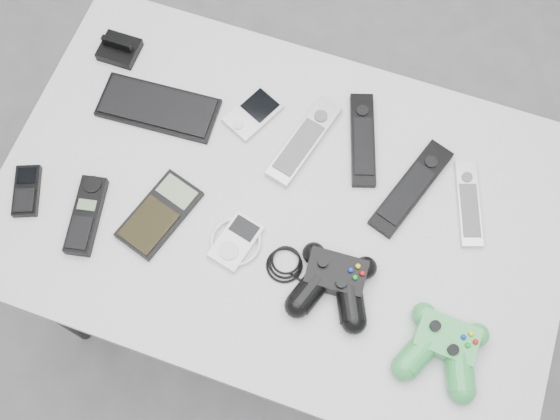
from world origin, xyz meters
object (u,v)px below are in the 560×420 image
(remote_silver_a, at_px, (304,141))
(controller_green, at_px, (444,347))
(pda_keyboard, at_px, (158,107))
(mobile_phone, at_px, (27,191))
(mp3_player, at_px, (236,242))
(pda, at_px, (253,114))
(calculator, at_px, (159,214))
(remote_silver_b, at_px, (469,204))
(controller_black, at_px, (334,282))
(desk, at_px, (282,215))
(remote_black_b, at_px, (411,188))
(cordless_handset, at_px, (86,215))
(remote_black_a, at_px, (363,139))

(remote_silver_a, xyz_separation_m, controller_green, (0.39, -0.33, 0.02))
(pda_keyboard, bearing_deg, remote_silver_a, 0.91)
(mobile_phone, distance_m, mp3_player, 0.45)
(pda, xyz_separation_m, calculator, (-0.10, -0.28, -0.00))
(pda, height_order, remote_silver_b, same)
(pda, xyz_separation_m, controller_green, (0.51, -0.36, 0.02))
(controller_black, bearing_deg, remote_silver_b, 47.01)
(mp3_player, bearing_deg, pda, 116.85)
(mobile_phone, height_order, calculator, same)
(mobile_phone, bearing_deg, desk, -4.99)
(pda_keyboard, xyz_separation_m, remote_silver_a, (0.33, 0.03, 0.00))
(remote_black_b, distance_m, mp3_player, 0.38)
(calculator, distance_m, mp3_player, 0.17)
(controller_black, bearing_deg, desk, 135.70)
(pda_keyboard, xyz_separation_m, controller_green, (0.71, -0.30, 0.02))
(desk, bearing_deg, controller_black, -41.03)
(mobile_phone, height_order, controller_black, controller_black)
(desk, height_order, controller_green, controller_green)
(remote_black_b, distance_m, controller_black, 0.27)
(remote_silver_b, xyz_separation_m, controller_black, (-0.21, -0.25, 0.02))
(pda_keyboard, xyz_separation_m, cordless_handset, (-0.04, -0.28, 0.01))
(pda_keyboard, xyz_separation_m, remote_black_a, (0.44, 0.07, 0.00))
(desk, xyz_separation_m, pda_keyboard, (-0.33, 0.12, 0.08))
(pda_keyboard, height_order, remote_silver_a, remote_silver_a)
(pda_keyboard, bearing_deg, desk, -23.53)
(remote_silver_a, xyz_separation_m, calculator, (-0.23, -0.26, -0.00))
(controller_green, bearing_deg, remote_black_b, 117.88)
(remote_black_b, height_order, controller_black, controller_black)
(remote_silver_b, height_order, mp3_player, mp3_player)
(remote_silver_a, bearing_deg, pda, -177.93)
(remote_black_b, bearing_deg, controller_black, -91.29)
(desk, relative_size, controller_black, 4.28)
(remote_black_a, bearing_deg, mobile_phone, -169.36)
(remote_silver_a, bearing_deg, desk, -75.10)
(mobile_phone, xyz_separation_m, controller_green, (0.89, -0.03, 0.02))
(desk, relative_size, pda, 10.01)
(remote_black_a, height_order, calculator, remote_black_a)
(desk, distance_m, mp3_player, 0.15)
(remote_black_b, xyz_separation_m, controller_black, (-0.09, -0.25, 0.02))
(desk, relative_size, remote_silver_a, 5.36)
(desk, xyz_separation_m, mobile_phone, (-0.51, -0.15, 0.08))
(controller_black, bearing_deg, remote_black_a, 93.22)
(controller_black, relative_size, controller_green, 1.60)
(cordless_handset, xyz_separation_m, calculator, (0.14, 0.05, -0.00))
(remote_silver_a, height_order, mp3_player, remote_silver_a)
(remote_black_a, distance_m, cordless_handset, 0.60)
(remote_silver_a, relative_size, controller_black, 0.80)
(remote_black_a, distance_m, mp3_player, 0.35)
(remote_black_a, distance_m, controller_green, 0.46)
(controller_green, bearing_deg, remote_black_a, 128.37)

